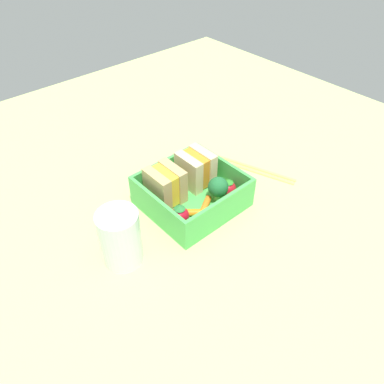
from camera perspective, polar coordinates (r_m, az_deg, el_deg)
ground_plane at (r=66.10cm, az=0.00°, el=-2.42°), size 120.00×120.00×2.00cm
bento_tray at (r=65.01cm, az=0.00°, el=-1.39°), size 15.49×14.56×1.20cm
bento_rim at (r=63.10cm, az=0.00°, el=0.53°), size 15.49×14.56×4.55cm
sandwich_left at (r=62.64cm, az=-4.09°, el=1.02°), size 5.06×5.74×6.17cm
sandwich_center_left at (r=66.02cm, az=0.57°, el=3.56°), size 5.06×5.74×6.17cm
strawberry_left at (r=59.38cm, az=-1.87°, el=-3.53°), size 3.01×3.01×3.61cm
carrot_stick_left at (r=61.24cm, az=0.24°, el=-3.15°), size 4.29×3.94×1.17cm
carrot_stick_far_left at (r=62.56cm, az=2.17°, el=-2.06°), size 4.34×3.18×1.11cm
broccoli_floret at (r=62.76cm, az=4.00°, el=0.70°), size 3.49×3.49×4.57cm
strawberry_far_left at (r=64.56cm, az=5.51°, el=0.57°), size 2.86×2.86×3.46cm
chopstick_pair at (r=74.12cm, az=7.82°, el=4.10°), size 8.62×20.27×0.70cm
drinking_glass at (r=54.69cm, az=-10.85°, el=-6.87°), size 5.99×5.99×9.09cm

